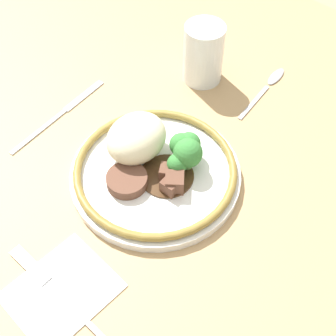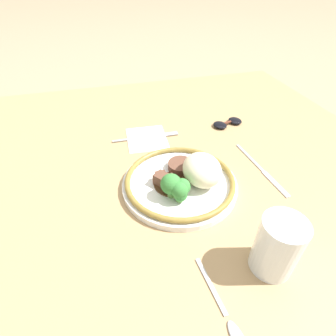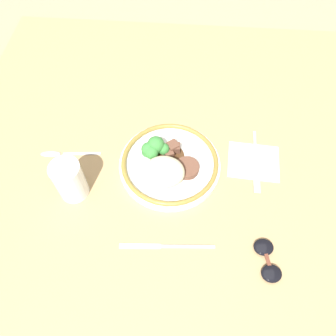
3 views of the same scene
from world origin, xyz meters
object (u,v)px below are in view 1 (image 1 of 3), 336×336
(juice_glass, at_px, (203,56))
(fork, at_px, (50,285))
(plate, at_px, (153,163))
(spoon, at_px, (271,83))
(knife, at_px, (63,113))

(juice_glass, bearing_deg, fork, -166.86)
(plate, bearing_deg, fork, -173.92)
(spoon, bearing_deg, juice_glass, 118.12)
(fork, distance_m, spoon, 0.51)
(plate, distance_m, spoon, 0.29)
(plate, bearing_deg, knife, 91.91)
(juice_glass, distance_m, spoon, 0.13)
(plate, height_order, juice_glass, juice_glass)
(fork, height_order, spoon, same)
(plate, xyz_separation_m, fork, (-0.22, -0.02, -0.02))
(juice_glass, bearing_deg, knife, 151.80)
(plate, height_order, fork, plate)
(juice_glass, relative_size, fork, 0.57)
(knife, bearing_deg, fork, -137.96)
(plate, xyz_separation_m, juice_glass, (0.22, 0.08, 0.03))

